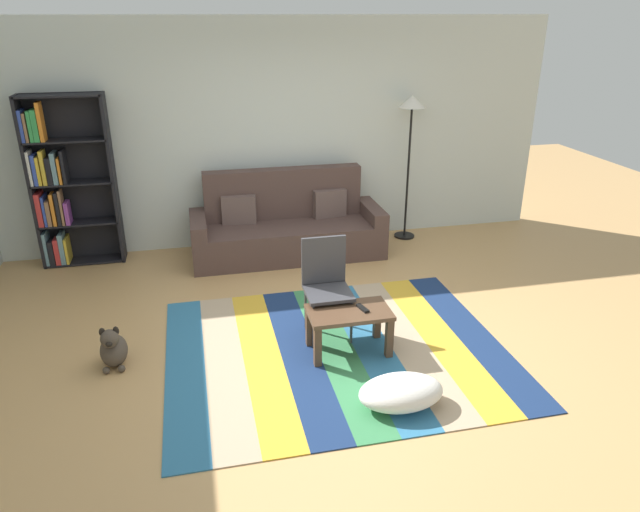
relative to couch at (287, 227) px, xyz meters
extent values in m
plane|color=tan|center=(0.03, -2.02, -0.34)|extent=(14.00, 14.00, 0.00)
cube|color=silver|center=(0.03, 0.53, 1.01)|extent=(6.80, 0.10, 2.70)
cube|color=teal|center=(-1.25, -2.28, -0.33)|extent=(0.32, 2.42, 0.01)
cube|color=tan|center=(-0.93, -2.28, -0.33)|extent=(0.32, 2.42, 0.01)
cube|color=gold|center=(-0.61, -2.28, -0.33)|extent=(0.32, 2.42, 0.01)
cube|color=navy|center=(-0.28, -2.28, -0.33)|extent=(0.32, 2.42, 0.01)
cube|color=#387F4C|center=(0.04, -2.28, -0.33)|extent=(0.32, 2.42, 0.01)
cube|color=teal|center=(0.36, -2.28, -0.33)|extent=(0.32, 2.42, 0.01)
cube|color=tan|center=(0.68, -2.28, -0.33)|extent=(0.32, 2.42, 0.01)
cube|color=gold|center=(1.00, -2.28, -0.33)|extent=(0.32, 2.42, 0.01)
cube|color=navy|center=(1.32, -2.28, -0.33)|extent=(0.32, 2.42, 0.01)
cube|color=#4C3833|center=(0.00, -0.07, -0.14)|extent=(1.90, 0.80, 0.40)
cube|color=#4C3833|center=(0.00, 0.23, 0.36)|extent=(1.90, 0.20, 0.60)
cube|color=#4C3833|center=(-1.04, -0.07, -0.06)|extent=(0.18, 0.80, 0.56)
cube|color=#4C3833|center=(1.04, -0.07, -0.06)|extent=(0.18, 0.80, 0.56)
cube|color=brown|center=(-0.55, 0.11, 0.22)|extent=(0.42, 0.19, 0.36)
cube|color=brown|center=(0.55, 0.11, 0.22)|extent=(0.42, 0.19, 0.36)
cube|color=black|center=(-2.79, 0.28, 0.63)|extent=(0.04, 0.28, 1.93)
cube|color=black|center=(-1.93, 0.28, 0.63)|extent=(0.04, 0.28, 1.93)
cube|color=black|center=(-2.36, 0.41, 0.63)|extent=(0.90, 0.01, 1.93)
cube|color=black|center=(-2.36, 0.28, -0.32)|extent=(0.86, 0.28, 0.02)
cube|color=black|center=(-2.36, 0.28, 0.15)|extent=(0.86, 0.28, 0.02)
cube|color=black|center=(-2.36, 0.28, 0.63)|extent=(0.86, 0.28, 0.02)
cube|color=black|center=(-2.36, 0.28, 1.10)|extent=(0.86, 0.28, 0.02)
cube|color=black|center=(-2.36, 0.28, 1.57)|extent=(0.86, 0.28, 0.02)
cube|color=#668C99|center=(-2.76, 0.27, -0.12)|extent=(0.03, 0.25, 0.38)
cube|color=black|center=(-2.71, 0.24, -0.17)|extent=(0.05, 0.18, 0.28)
cube|color=red|center=(-2.64, 0.24, -0.16)|extent=(0.05, 0.18, 0.30)
cube|color=#668C99|center=(-2.59, 0.26, -0.13)|extent=(0.05, 0.22, 0.36)
cube|color=gold|center=(-2.54, 0.27, -0.16)|extent=(0.03, 0.25, 0.30)
cube|color=red|center=(-2.75, 0.28, 0.35)|extent=(0.05, 0.26, 0.38)
cube|color=#334CB2|center=(-2.70, 0.27, 0.33)|extent=(0.03, 0.24, 0.34)
cube|color=#8C6647|center=(-2.66, 0.25, 0.31)|extent=(0.04, 0.21, 0.29)
cube|color=orange|center=(-2.60, 0.23, 0.35)|extent=(0.04, 0.17, 0.37)
cube|color=black|center=(-2.55, 0.23, 0.35)|extent=(0.04, 0.17, 0.38)
cube|color=#8C6647|center=(-2.51, 0.23, 0.37)|extent=(0.03, 0.17, 0.40)
cube|color=purple|center=(-2.47, 0.24, 0.29)|extent=(0.04, 0.19, 0.26)
cube|color=silver|center=(-2.76, 0.25, 0.83)|extent=(0.03, 0.20, 0.37)
cube|color=#334CB2|center=(-2.71, 0.25, 0.81)|extent=(0.04, 0.21, 0.33)
cube|color=gold|center=(-2.68, 0.27, 0.79)|extent=(0.03, 0.25, 0.31)
cube|color=gold|center=(-2.63, 0.24, 0.83)|extent=(0.04, 0.18, 0.37)
cube|color=black|center=(-2.57, 0.24, 0.79)|extent=(0.05, 0.19, 0.30)
cube|color=#668C99|center=(-2.52, 0.26, 0.81)|extent=(0.05, 0.23, 0.34)
cube|color=orange|center=(-2.47, 0.24, 0.78)|extent=(0.03, 0.19, 0.29)
cube|color=black|center=(-2.42, 0.26, 0.82)|extent=(0.03, 0.23, 0.37)
cube|color=#334CB2|center=(-2.76, 0.26, 1.28)|extent=(0.03, 0.22, 0.34)
cube|color=#8C6647|center=(-2.72, 0.24, 1.26)|extent=(0.03, 0.19, 0.30)
cube|color=green|center=(-2.67, 0.27, 1.27)|extent=(0.04, 0.25, 0.32)
cube|color=green|center=(-2.63, 0.26, 1.28)|extent=(0.05, 0.23, 0.33)
cube|color=orange|center=(-2.57, 0.23, 1.32)|extent=(0.04, 0.17, 0.41)
cube|color=#513826|center=(0.14, -2.31, 0.05)|extent=(0.70, 0.41, 0.04)
cube|color=#513826|center=(-0.17, -2.47, -0.15)|extent=(0.06, 0.06, 0.35)
cube|color=#513826|center=(0.45, -2.47, -0.15)|extent=(0.06, 0.06, 0.35)
cube|color=#513826|center=(-0.17, -2.14, -0.15)|extent=(0.06, 0.06, 0.35)
cube|color=#513826|center=(0.45, -2.14, -0.15)|extent=(0.06, 0.06, 0.35)
ellipsoid|color=white|center=(0.31, -3.13, -0.21)|extent=(0.64, 0.41, 0.23)
ellipsoid|color=#473D33|center=(-1.81, -2.07, -0.21)|extent=(0.22, 0.30, 0.26)
sphere|color=#473D33|center=(-1.81, -2.17, -0.03)|extent=(0.15, 0.15, 0.15)
ellipsoid|color=black|center=(-1.81, -2.23, -0.04)|extent=(0.06, 0.07, 0.05)
ellipsoid|color=black|center=(-1.87, -2.15, 0.02)|extent=(0.05, 0.04, 0.08)
ellipsoid|color=black|center=(-1.76, -2.15, 0.02)|extent=(0.05, 0.04, 0.08)
sphere|color=#473D33|center=(-1.87, -2.20, -0.31)|extent=(0.06, 0.06, 0.06)
sphere|color=#473D33|center=(-1.75, -2.20, -0.31)|extent=(0.06, 0.06, 0.06)
cylinder|color=black|center=(1.60, 0.23, -0.32)|extent=(0.26, 0.26, 0.02)
cylinder|color=black|center=(1.60, 0.23, 0.51)|extent=(0.03, 0.03, 1.64)
cone|color=white|center=(1.60, 0.23, 1.40)|extent=(0.32, 0.32, 0.14)
cube|color=black|center=(0.26, -2.31, 0.07)|extent=(0.08, 0.16, 0.02)
cube|color=#38383D|center=(0.03, -2.02, 0.10)|extent=(0.40, 0.40, 0.03)
cube|color=#38383D|center=(0.03, -1.84, 0.34)|extent=(0.40, 0.03, 0.44)
cylinder|color=#38383D|center=(-0.14, -2.19, -0.12)|extent=(0.02, 0.02, 0.42)
cylinder|color=#38383D|center=(0.20, -2.19, -0.12)|extent=(0.02, 0.02, 0.42)
cylinder|color=#38383D|center=(-0.14, -1.85, -0.12)|extent=(0.02, 0.02, 0.42)
cylinder|color=#38383D|center=(0.20, -1.85, -0.12)|extent=(0.02, 0.02, 0.42)
camera|label=1|loc=(-1.05, -6.46, 2.38)|focal=32.48mm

